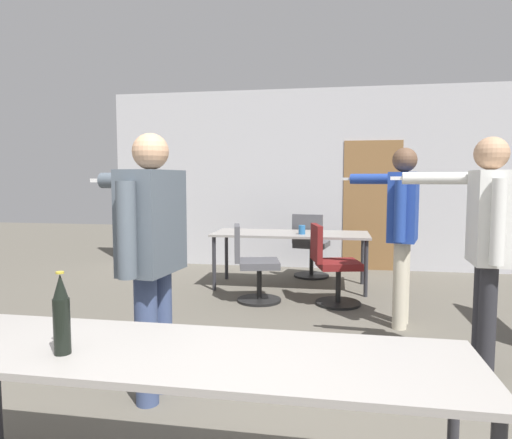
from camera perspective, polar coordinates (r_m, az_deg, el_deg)
The scene contains 11 objects.
back_wall at distance 7.47m, azimuth 6.08°, elevation 4.94°, with size 6.39×0.12×2.89m.
conference_table_near at distance 2.02m, azimuth -8.77°, elevation -17.55°, with size 2.38×0.66×0.74m.
conference_table_far at distance 6.09m, azimuth 4.35°, elevation -2.23°, with size 2.04×0.81×0.74m.
person_right_polo at distance 4.65m, azimuth 17.73°, elevation -0.03°, with size 0.76×0.79×1.75m.
person_left_plaid at distance 3.04m, azimuth -13.08°, elevation -2.75°, with size 0.79×0.77×1.74m.
person_near_casual at distance 3.63m, azimuth 26.78°, elevation -1.45°, with size 0.77×0.61×1.74m.
office_chair_near_pushed at distance 5.40m, azimuth -0.41°, elevation -5.86°, with size 0.61×0.55×0.91m.
office_chair_far_left at distance 6.73m, azimuth 6.81°, elevation -3.49°, with size 0.54×0.60×0.95m.
office_chair_side_rolled at distance 5.34m, azimuth 9.47°, elevation -5.92°, with size 0.61×0.55×0.93m.
beer_bottle at distance 2.05m, azimuth -23.15°, elevation -10.96°, with size 0.07×0.07×0.34m.
drink_cup at distance 5.93m, azimuth 5.76°, elevation -1.28°, with size 0.09×0.09×0.12m.
Camera 1 is at (0.52, -1.50, 1.45)m, focal length 32.00 mm.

